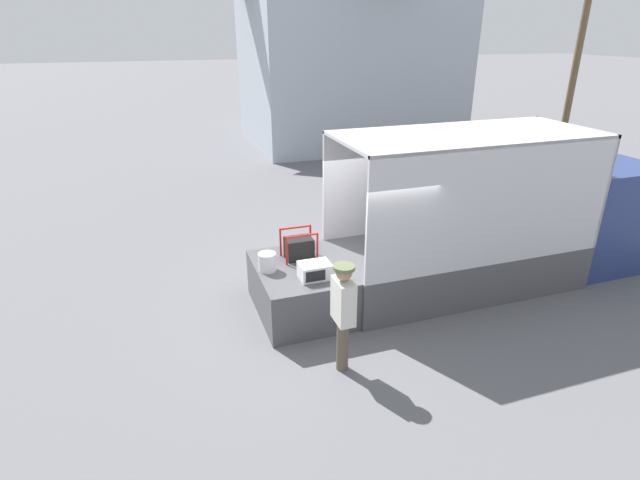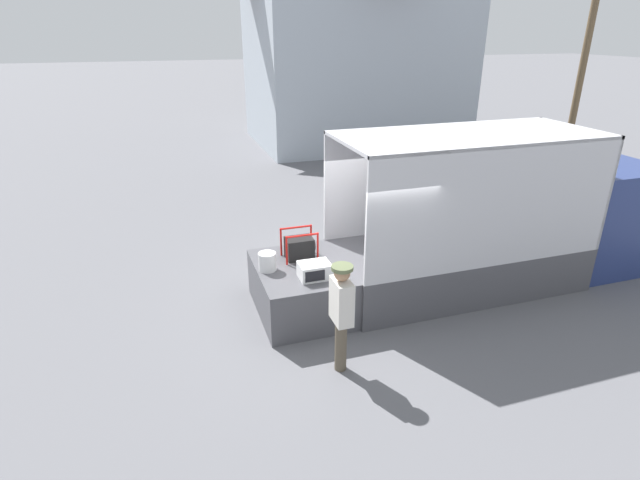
% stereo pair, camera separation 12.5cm
% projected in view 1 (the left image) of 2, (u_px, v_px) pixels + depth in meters
% --- Properties ---
extents(ground_plane, '(160.00, 160.00, 0.00)m').
position_uv_depth(ground_plane, '(341.00, 303.00, 9.45)').
color(ground_plane, slate).
extents(box_truck, '(6.80, 2.11, 3.06)m').
position_uv_depth(box_truck, '(518.00, 232.00, 10.25)').
color(box_truck, navy).
rests_on(box_truck, ground).
extents(tailgate_deck, '(1.57, 2.00, 0.89)m').
position_uv_depth(tailgate_deck, '(301.00, 289.00, 9.04)').
color(tailgate_deck, '#4C4C51').
rests_on(tailgate_deck, ground).
extents(microwave, '(0.53, 0.41, 0.27)m').
position_uv_depth(microwave, '(315.00, 271.00, 8.41)').
color(microwave, white).
rests_on(microwave, tailgate_deck).
extents(portable_generator, '(0.62, 0.45, 0.54)m').
position_uv_depth(portable_generator, '(300.00, 248.00, 9.12)').
color(portable_generator, black).
rests_on(portable_generator, tailgate_deck).
extents(orange_bucket, '(0.31, 0.31, 0.33)m').
position_uv_depth(orange_bucket, '(267.00, 262.00, 8.66)').
color(orange_bucket, silver).
rests_on(orange_bucket, tailgate_deck).
extents(worker_person, '(0.31, 0.44, 1.75)m').
position_uv_depth(worker_person, '(343.00, 307.00, 7.21)').
color(worker_person, brown).
rests_on(worker_person, ground).
extents(house_backdrop, '(9.14, 6.69, 8.99)m').
position_uv_depth(house_backdrop, '(350.00, 33.00, 21.40)').
color(house_backdrop, '#A8B2BC').
rests_on(house_backdrop, ground).
extents(utility_pole, '(1.80, 0.28, 9.42)m').
position_uv_depth(utility_pole, '(583.00, 26.00, 19.42)').
color(utility_pole, brown).
rests_on(utility_pole, ground).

